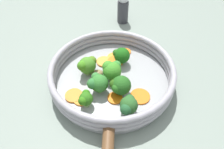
# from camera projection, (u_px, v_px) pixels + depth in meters

# --- Properties ---
(ground_plane) EXTENTS (4.00, 4.00, 0.00)m
(ground_plane) POSITION_uv_depth(u_px,v_px,m) (112.00, 83.00, 0.56)
(ground_plane) COLOR slate
(skillet) EXTENTS (0.29, 0.29, 0.02)m
(skillet) POSITION_uv_depth(u_px,v_px,m) (112.00, 81.00, 0.56)
(skillet) COLOR #939699
(skillet) RESTS_ON ground_plane
(skillet_rim_wall) EXTENTS (0.31, 0.31, 0.04)m
(skillet_rim_wall) POSITION_uv_depth(u_px,v_px,m) (112.00, 73.00, 0.54)
(skillet_rim_wall) COLOR #98959E
(skillet_rim_wall) RESTS_ON skillet
(skillet_rivet_left) EXTENTS (0.01, 0.01, 0.01)m
(skillet_rivet_left) POSITION_uv_depth(u_px,v_px,m) (97.00, 125.00, 0.45)
(skillet_rivet_left) COLOR gray
(skillet_rivet_left) RESTS_ON skillet
(skillet_rivet_right) EXTENTS (0.01, 0.01, 0.01)m
(skillet_rivet_right) POSITION_uv_depth(u_px,v_px,m) (121.00, 126.00, 0.45)
(skillet_rivet_right) COLOR #919A97
(skillet_rivet_right) RESTS_ON skillet
(carrot_slice_0) EXTENTS (0.04, 0.04, 0.00)m
(carrot_slice_0) POSITION_uv_depth(u_px,v_px,m) (104.00, 62.00, 0.59)
(carrot_slice_0) COLOR orange
(carrot_slice_0) RESTS_ON skillet
(carrot_slice_1) EXTENTS (0.05, 0.05, 0.00)m
(carrot_slice_1) POSITION_uv_depth(u_px,v_px,m) (114.00, 57.00, 0.60)
(carrot_slice_1) COLOR orange
(carrot_slice_1) RESTS_ON skillet
(carrot_slice_2) EXTENTS (0.05, 0.05, 0.00)m
(carrot_slice_2) POSITION_uv_depth(u_px,v_px,m) (115.00, 98.00, 0.51)
(carrot_slice_2) COLOR orange
(carrot_slice_2) RESTS_ON skillet
(carrot_slice_3) EXTENTS (0.04, 0.04, 0.00)m
(carrot_slice_3) POSITION_uv_depth(u_px,v_px,m) (126.00, 52.00, 0.62)
(carrot_slice_3) COLOR orange
(carrot_slice_3) RESTS_ON skillet
(carrot_slice_4) EXTENTS (0.06, 0.06, 0.01)m
(carrot_slice_4) POSITION_uv_depth(u_px,v_px,m) (115.00, 61.00, 0.59)
(carrot_slice_4) COLOR orange
(carrot_slice_4) RESTS_ON skillet
(carrot_slice_5) EXTENTS (0.06, 0.06, 0.00)m
(carrot_slice_5) POSITION_uv_depth(u_px,v_px,m) (74.00, 96.00, 0.51)
(carrot_slice_5) COLOR orange
(carrot_slice_5) RESTS_ON skillet
(carrot_slice_6) EXTENTS (0.06, 0.06, 0.00)m
(carrot_slice_6) POSITION_uv_depth(u_px,v_px,m) (140.00, 96.00, 0.51)
(carrot_slice_6) COLOR #D66411
(carrot_slice_6) RESTS_ON skillet
(carrot_slice_7) EXTENTS (0.05, 0.05, 0.00)m
(carrot_slice_7) POSITION_uv_depth(u_px,v_px,m) (82.00, 99.00, 0.50)
(carrot_slice_7) COLOR orange
(carrot_slice_7) RESTS_ON skillet
(broccoli_floret_0) EXTENTS (0.05, 0.04, 0.05)m
(broccoli_floret_0) POSITION_uv_depth(u_px,v_px,m) (128.00, 105.00, 0.46)
(broccoli_floret_0) COLOR #709755
(broccoli_floret_0) RESTS_ON skillet
(broccoli_floret_1) EXTENTS (0.04, 0.05, 0.05)m
(broccoli_floret_1) POSITION_uv_depth(u_px,v_px,m) (122.00, 55.00, 0.57)
(broccoli_floret_1) COLOR #7BA257
(broccoli_floret_1) RESTS_ON skillet
(broccoli_floret_2) EXTENTS (0.04, 0.03, 0.04)m
(broccoli_floret_2) POSITION_uv_depth(u_px,v_px,m) (85.00, 98.00, 0.48)
(broccoli_floret_2) COLOR #84A861
(broccoli_floret_2) RESTS_ON skillet
(broccoli_floret_3) EXTENTS (0.05, 0.04, 0.05)m
(broccoli_floret_3) POSITION_uv_depth(u_px,v_px,m) (87.00, 65.00, 0.54)
(broccoli_floret_3) COLOR #7FA65D
(broccoli_floret_3) RESTS_ON skillet
(broccoli_floret_4) EXTENTS (0.05, 0.05, 0.05)m
(broccoli_floret_4) POSITION_uv_depth(u_px,v_px,m) (114.00, 69.00, 0.53)
(broccoli_floret_4) COLOR #6A9444
(broccoli_floret_4) RESTS_ON skillet
(broccoli_floret_5) EXTENTS (0.05, 0.05, 0.05)m
(broccoli_floret_5) POSITION_uv_depth(u_px,v_px,m) (120.00, 86.00, 0.50)
(broccoli_floret_5) COLOR #789E4E
(broccoli_floret_5) RESTS_ON skillet
(broccoli_floret_6) EXTENTS (0.05, 0.04, 0.05)m
(broccoli_floret_6) POSITION_uv_depth(u_px,v_px,m) (97.00, 82.00, 0.50)
(broccoli_floret_6) COLOR #70994F
(broccoli_floret_6) RESTS_ON skillet
(mushroom_piece_0) EXTENTS (0.04, 0.04, 0.01)m
(mushroom_piece_0) POSITION_uv_depth(u_px,v_px,m) (97.00, 73.00, 0.56)
(mushroom_piece_0) COLOR olive
(mushroom_piece_0) RESTS_ON skillet
(salt_shaker) EXTENTS (0.04, 0.04, 0.10)m
(salt_shaker) POSITION_uv_depth(u_px,v_px,m) (123.00, 8.00, 0.73)
(salt_shaker) COLOR #333338
(salt_shaker) RESTS_ON ground_plane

